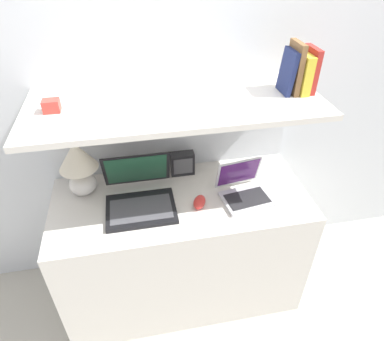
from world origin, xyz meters
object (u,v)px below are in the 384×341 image
object	(u,v)px
laptop_large	(140,196)
laptop_small	(244,190)
router_box	(182,163)
book_brown	(295,68)
book_red	(310,70)
book_navy	(288,72)
book_yellow	(302,73)
table_lamp	(78,164)
shelf_gadget	(51,106)
computer_mouse	(199,202)

from	to	relation	value
laptop_large	laptop_small	xyz separation A→B (m)	(0.54, -0.05, -0.01)
router_box	book_brown	world-z (taller)	book_brown
book_red	book_navy	xyz separation A→B (m)	(-0.11, 0.00, -0.00)
book_yellow	book_brown	bearing A→B (deg)	180.00
laptop_small	book_navy	bearing A→B (deg)	31.37
laptop_small	book_yellow	size ratio (longest dim) A/B	1.53
laptop_large	book_yellow	bearing A→B (deg)	5.02
book_red	book_brown	distance (m)	0.08
laptop_small	router_box	world-z (taller)	laptop_small
table_lamp	shelf_gadget	distance (m)	0.38
shelf_gadget	book_yellow	bearing A→B (deg)	0.00
computer_mouse	router_box	distance (m)	0.29
book_navy	shelf_gadget	xyz separation A→B (m)	(-1.06, 0.00, -0.07)
shelf_gadget	book_brown	bearing A→B (deg)	0.00
book_red	book_navy	size ratio (longest dim) A/B	1.02
book_brown	shelf_gadget	size ratio (longest dim) A/B	3.32
book_brown	shelf_gadget	xyz separation A→B (m)	(-1.09, -0.00, -0.09)
laptop_large	router_box	world-z (taller)	laptop_large
router_box	book_brown	size ratio (longest dim) A/B	0.59
router_box	book_red	distance (m)	0.82
computer_mouse	book_brown	distance (m)	0.79
laptop_large	shelf_gadget	xyz separation A→B (m)	(-0.32, 0.07, 0.50)
router_box	shelf_gadget	distance (m)	0.77
laptop_large	book_brown	bearing A→B (deg)	5.28
book_red	shelf_gadget	bearing A→B (deg)	180.00
laptop_large	shelf_gadget	bearing A→B (deg)	167.65
book_navy	table_lamp	bearing A→B (deg)	175.62
computer_mouse	book_brown	xyz separation A→B (m)	(0.47, 0.14, 0.62)
book_brown	shelf_gadget	distance (m)	1.10
laptop_large	laptop_small	world-z (taller)	laptop_large
table_lamp	book_navy	bearing A→B (deg)	-4.38
book_yellow	shelf_gadget	world-z (taller)	book_yellow
laptop_large	table_lamp	bearing A→B (deg)	152.58
book_red	book_brown	xyz separation A→B (m)	(-0.08, 0.00, 0.01)
laptop_large	computer_mouse	distance (m)	0.31
table_lamp	book_navy	world-z (taller)	book_navy
book_yellow	laptop_small	bearing A→B (deg)	-156.07
table_lamp	router_box	world-z (taller)	table_lamp
shelf_gadget	router_box	bearing A→B (deg)	13.93
laptop_small	book_red	xyz separation A→B (m)	(0.31, 0.12, 0.58)
laptop_small	book_yellow	xyz separation A→B (m)	(0.27, 0.12, 0.57)
table_lamp	book_yellow	world-z (taller)	book_yellow
book_yellow	book_brown	world-z (taller)	book_brown
computer_mouse	shelf_gadget	distance (m)	0.83
laptop_large	shelf_gadget	size ratio (longest dim) A/B	5.06
book_red	book_yellow	world-z (taller)	book_red
book_red	book_navy	world-z (taller)	book_red
router_box	shelf_gadget	xyz separation A→B (m)	(-0.58, -0.14, 0.48)
laptop_small	book_brown	distance (m)	0.65
laptop_small	book_navy	size ratio (longest dim) A/B	1.37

